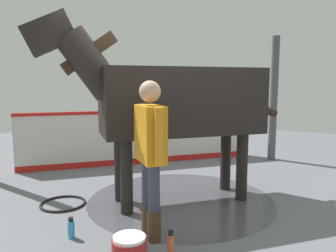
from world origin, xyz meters
The scene contains 9 objects.
ground_plane centered at (0.00, 0.00, -0.01)m, with size 16.00×16.00×0.02m, color slate.
wet_patch centered at (-0.13, -0.03, 0.00)m, with size 2.64×2.64×0.00m, color #4C4C54.
barrier_wall centered at (-1.68, -1.69, 0.51)m, with size 3.65×3.43×1.11m.
roof_post_far centered at (-3.34, 0.56, 1.32)m, with size 0.16×0.16×2.64m, color #4C4C51.
horse centered at (-0.04, -0.12, 1.43)m, with size 2.72×2.57×2.52m.
handler centered at (1.03, 0.19, 0.97)m, with size 0.49×0.53×1.69m.
bottle_shampoo centered at (1.49, -0.54, 0.11)m, with size 0.07×0.07×0.23m.
bottle_spray centered at (1.30, 0.58, 0.12)m, with size 0.07×0.07×0.27m.
hose_coil centered at (0.83, -1.36, 0.02)m, with size 0.62×0.62×0.03m, color black.
Camera 1 is at (3.90, 2.00, 1.66)m, focal length 34.98 mm.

